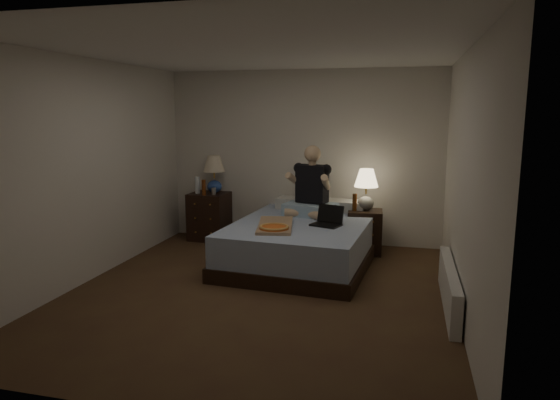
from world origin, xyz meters
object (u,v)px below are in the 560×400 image
(beer_bottle_right, at_px, (355,202))
(laptop, at_px, (326,216))
(bed, at_px, (302,243))
(beer_bottle_left, at_px, (204,187))
(nightstand_left, at_px, (209,216))
(water_bottle, at_px, (197,185))
(person, at_px, (311,181))
(radiator, at_px, (449,287))
(nightstand_right, at_px, (365,232))
(soda_can, at_px, (214,191))
(lamp_right, at_px, (366,190))
(lamp_left, at_px, (214,174))
(pizza_box, at_px, (274,228))

(beer_bottle_right, xyz_separation_m, laptop, (-0.27, -0.76, -0.05))
(laptop, bearing_deg, beer_bottle_right, 90.00)
(bed, height_order, beer_bottle_left, beer_bottle_left)
(beer_bottle_right, bearing_deg, beer_bottle_left, 178.98)
(nightstand_left, height_order, beer_bottle_left, beer_bottle_left)
(water_bottle, distance_m, person, 1.82)
(bed, xyz_separation_m, radiator, (1.70, -1.04, -0.07))
(nightstand_right, bearing_deg, water_bottle, 173.16)
(soda_can, bearing_deg, nightstand_left, 138.79)
(lamp_right, bearing_deg, nightstand_right, -89.51)
(lamp_right, bearing_deg, lamp_left, 174.66)
(lamp_left, xyz_separation_m, soda_can, (0.05, -0.16, -0.23))
(water_bottle, bearing_deg, bed, -24.48)
(beer_bottle_left, height_order, beer_bottle_right, beer_bottle_left)
(soda_can, bearing_deg, person, -11.92)
(nightstand_left, height_order, laptop, laptop)
(nightstand_left, height_order, water_bottle, water_bottle)
(lamp_left, relative_size, lamp_right, 1.00)
(person, bearing_deg, lamp_left, 176.28)
(nightstand_right, height_order, beer_bottle_right, beer_bottle_right)
(nightstand_left, height_order, beer_bottle_right, beer_bottle_right)
(nightstand_right, relative_size, beer_bottle_right, 2.57)
(lamp_right, bearing_deg, person, -159.62)
(lamp_right, xyz_separation_m, pizza_box, (-0.94, -1.28, -0.29))
(water_bottle, distance_m, pizza_box, 2.08)
(water_bottle, xyz_separation_m, soda_can, (0.27, -0.04, -0.07))
(bed, bearing_deg, pizza_box, -105.95)
(nightstand_right, relative_size, beer_bottle_left, 2.57)
(bed, height_order, nightstand_left, nightstand_left)
(soda_can, relative_size, beer_bottle_left, 0.43)
(nightstand_left, xyz_separation_m, beer_bottle_left, (0.00, -0.20, 0.47))
(lamp_left, relative_size, soda_can, 5.60)
(laptop, height_order, pizza_box, laptop)
(beer_bottle_left, bearing_deg, water_bottle, 139.96)
(bed, height_order, nightstand_right, nightstand_right)
(nightstand_left, xyz_separation_m, pizza_box, (1.39, -1.43, 0.23))
(bed, relative_size, nightstand_right, 3.64)
(soda_can, bearing_deg, beer_bottle_right, -3.67)
(soda_can, bearing_deg, laptop, -26.35)
(beer_bottle_right, bearing_deg, radiator, -56.35)
(soda_can, xyz_separation_m, person, (1.51, -0.32, 0.25))
(lamp_right, xyz_separation_m, water_bottle, (-2.48, 0.09, -0.04))
(nightstand_right, height_order, person, person)
(beer_bottle_left, bearing_deg, nightstand_right, 0.34)
(lamp_right, relative_size, pizza_box, 0.74)
(nightstand_right, xyz_separation_m, person, (-0.71, -0.24, 0.71))
(bed, distance_m, beer_bottle_left, 1.82)
(nightstand_left, xyz_separation_m, lamp_left, (0.07, 0.05, 0.63))
(beer_bottle_right, height_order, pizza_box, beer_bottle_right)
(nightstand_left, relative_size, soda_can, 7.06)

